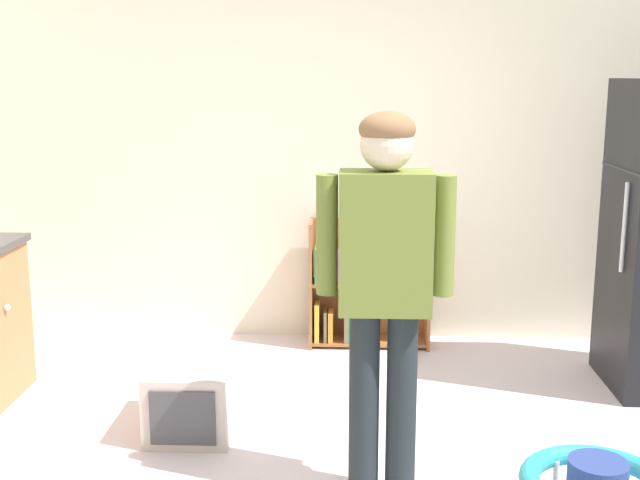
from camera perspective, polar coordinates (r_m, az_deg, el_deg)
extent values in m
cube|color=beige|center=(5.48, 2.46, 6.88)|extent=(5.20, 0.06, 2.70)
sphere|color=silver|center=(4.72, -21.22, -4.47)|extent=(0.04, 0.04, 0.04)
cylinder|color=silver|center=(4.73, 20.68, 0.83)|extent=(0.02, 0.02, 0.50)
cube|color=#333333|center=(4.85, 20.45, 4.72)|extent=(0.01, 0.67, 0.01)
cube|color=#9F6133|center=(5.43, -0.61, -3.08)|extent=(0.02, 0.28, 0.85)
cube|color=#9F6133|center=(5.44, 7.63, -3.14)|extent=(0.02, 0.28, 0.85)
cube|color=#A16439|center=(5.55, 3.49, -2.78)|extent=(0.80, 0.02, 0.85)
cube|color=#9F6133|center=(5.53, 3.46, -7.08)|extent=(0.76, 0.24, 0.02)
cube|color=#9F6133|center=(5.42, 3.51, -3.02)|extent=(0.76, 0.24, 0.02)
cube|color=gold|center=(5.47, -0.20, -5.76)|extent=(0.03, 0.17, 0.26)
cube|color=#32864E|center=(5.36, -0.21, -1.74)|extent=(0.03, 0.17, 0.24)
cube|color=brown|center=(5.48, 0.39, -6.04)|extent=(0.02, 0.17, 0.20)
cube|color=#4A443D|center=(5.37, 0.49, -2.01)|extent=(0.03, 0.17, 0.19)
cube|color=orange|center=(5.47, 0.76, -6.07)|extent=(0.03, 0.17, 0.20)
cube|color=#3252A3|center=(5.36, 0.94, -1.67)|extent=(0.03, 0.17, 0.25)
cube|color=#7D634C|center=(5.47, 1.85, -5.88)|extent=(0.02, 0.17, 0.24)
cube|color=#903294|center=(5.36, 1.41, -1.90)|extent=(0.03, 0.17, 0.21)
cube|color=#358440|center=(5.46, 2.09, -5.80)|extent=(0.02, 0.17, 0.25)
cube|color=gold|center=(5.36, 2.02, -1.90)|extent=(0.02, 0.17, 0.21)
cube|color=beige|center=(5.47, 3.10, -5.81)|extent=(0.02, 0.17, 0.25)
cube|color=orange|center=(5.36, 3.18, -1.85)|extent=(0.02, 0.17, 0.22)
cube|color=beige|center=(5.48, 3.37, -6.25)|extent=(0.02, 0.17, 0.17)
cylinder|color=#1F262A|center=(3.54, 3.12, -11.49)|extent=(0.13, 0.13, 0.83)
cylinder|color=#1F262A|center=(3.54, 5.76, -11.49)|extent=(0.13, 0.13, 0.83)
cube|color=olive|center=(3.33, 4.63, -0.17)|extent=(0.38, 0.22, 0.59)
cylinder|color=olive|center=(3.32, 0.50, 0.36)|extent=(0.09, 0.09, 0.50)
cylinder|color=olive|center=(3.34, 8.76, 0.29)|extent=(0.09, 0.09, 0.50)
sphere|color=beige|center=(3.27, 4.75, 6.76)|extent=(0.22, 0.22, 0.22)
ellipsoid|color=brown|center=(3.26, 4.77, 7.81)|extent=(0.23, 0.23, 0.14)
cylinder|color=navy|center=(3.47, 19.01, -15.29)|extent=(0.23, 0.23, 0.10)
cube|color=beige|center=(4.28, -8.91, -10.82)|extent=(0.42, 0.54, 0.36)
cube|color=#424247|center=(4.03, -9.68, -12.31)|extent=(0.32, 0.01, 0.27)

